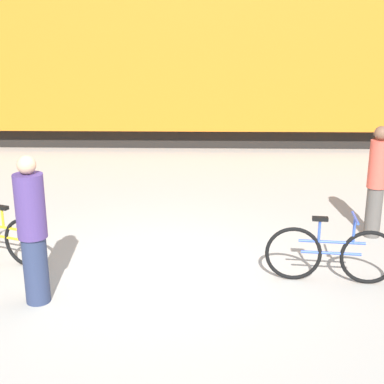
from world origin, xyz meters
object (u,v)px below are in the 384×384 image
(bicycle_blue, at_px, (331,254))
(person_in_red, at_px, (377,181))
(freight_train, at_px, (184,38))
(person_in_purple, at_px, (32,231))

(bicycle_blue, bearing_deg, person_in_red, 57.73)
(bicycle_blue, bearing_deg, freight_train, 103.38)
(person_in_purple, bearing_deg, person_in_red, 93.36)
(freight_train, distance_m, bicycle_blue, 10.13)
(bicycle_blue, relative_size, person_in_red, 0.95)
(bicycle_blue, xyz_separation_m, person_in_purple, (-3.67, -0.62, 0.53))
(bicycle_blue, bearing_deg, person_in_purple, -170.37)
(freight_train, bearing_deg, person_in_red, -67.18)
(person_in_red, height_order, person_in_purple, person_in_purple)
(freight_train, distance_m, person_in_purple, 10.45)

